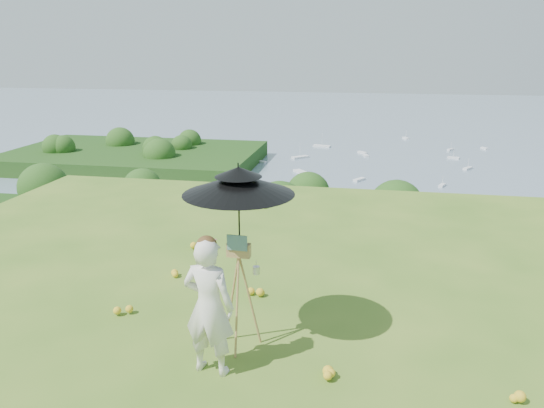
# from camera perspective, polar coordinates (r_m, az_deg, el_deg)

# --- Properties ---
(ground) EXTENTS (14.00, 14.00, 0.00)m
(ground) POSITION_cam_1_polar(r_m,az_deg,el_deg) (7.86, -3.05, -10.82)
(ground) COLOR #446F1F
(ground) RESTS_ON ground
(shoreline_tier) EXTENTS (170.00, 28.00, 8.00)m
(shoreline_tier) POSITION_cam_1_polar(r_m,az_deg,el_deg) (90.88, 8.59, -9.52)
(shoreline_tier) COLOR #706C5A
(shoreline_tier) RESTS_ON bay_water
(bay_water) EXTENTS (700.00, 700.00, 0.00)m
(bay_water) POSITION_cam_1_polar(r_m,az_deg,el_deg) (249.64, 10.19, 7.59)
(bay_water) COLOR slate
(bay_water) RESTS_ON ground
(peninsula) EXTENTS (90.00, 60.00, 12.00)m
(peninsula) POSITION_cam_1_polar(r_m,az_deg,el_deg) (181.98, -14.58, 5.66)
(peninsula) COLOR #133C10
(peninsula) RESTS_ON bay_water
(slope_trees) EXTENTS (110.00, 50.00, 6.00)m
(slope_trees) POSITION_cam_1_polar(r_m,az_deg,el_deg) (45.77, 7.64, -7.63)
(slope_trees) COLOR #244A16
(slope_trees) RESTS_ON forest_slope
(harbor_town) EXTENTS (110.00, 22.00, 5.00)m
(harbor_town) POSITION_cam_1_polar(r_m,az_deg,el_deg) (88.24, 8.77, -5.73)
(harbor_town) COLOR white
(harbor_town) RESTS_ON shoreline_tier
(moored_boats) EXTENTS (140.00, 140.00, 0.70)m
(moored_boats) POSITION_cam_1_polar(r_m,az_deg,el_deg) (172.45, 5.65, 3.96)
(moored_boats) COLOR white
(moored_boats) RESTS_ON bay_water
(wildflowers) EXTENTS (10.00, 10.50, 0.12)m
(wildflowers) POSITION_cam_1_polar(r_m,az_deg,el_deg) (8.05, -2.64, -9.64)
(wildflowers) COLOR gold
(wildflowers) RESTS_ON ground
(painter) EXTENTS (0.65, 0.47, 1.64)m
(painter) POSITION_cam_1_polar(r_m,az_deg,el_deg) (6.08, -6.81, -10.91)
(painter) COLOR silver
(painter) RESTS_ON ground
(field_easel) EXTENTS (0.60, 0.60, 1.50)m
(field_easel) POSITION_cam_1_polar(r_m,az_deg,el_deg) (6.55, -3.52, -9.38)
(field_easel) COLOR #9B6B41
(field_easel) RESTS_ON ground
(sun_umbrella) EXTENTS (1.40, 1.40, 1.11)m
(sun_umbrella) POSITION_cam_1_polar(r_m,az_deg,el_deg) (6.19, -3.58, -0.58)
(sun_umbrella) COLOR black
(sun_umbrella) RESTS_ON field_easel
(painter_cap) EXTENTS (0.24, 0.28, 0.10)m
(painter_cap) POSITION_cam_1_polar(r_m,az_deg,el_deg) (5.76, -7.07, -4.05)
(painter_cap) COLOR pink
(painter_cap) RESTS_ON painter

